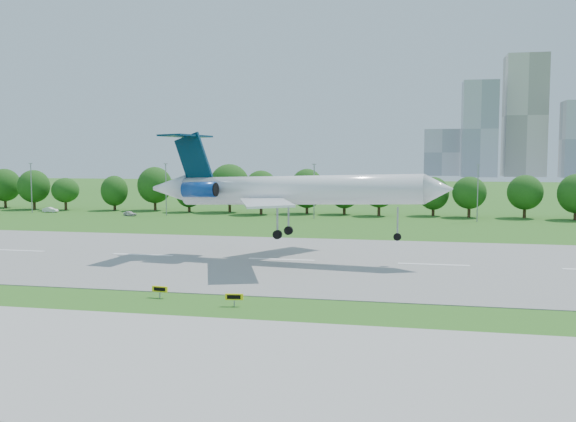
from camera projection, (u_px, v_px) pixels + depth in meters
The scene contains 10 objects.
ground at pixel (40, 292), 65.88m from camera, with size 600.00×600.00×0.00m, color #2C631A.
runway at pixel (143, 255), 90.26m from camera, with size 400.00×45.00×0.08m, color gray.
tree_line at pixel (260, 188), 155.08m from camera, with size 288.40×8.40×10.40m.
light_poles at pixel (238, 189), 145.82m from camera, with size 175.90×0.25×12.19m.
skyline at pixel (517, 130), 423.96m from camera, with size 127.00×52.00×80.00m.
airliner at pixel (284, 189), 85.53m from camera, with size 41.78×30.31×14.20m.
taxi_sign_centre at pixel (160, 289), 63.27m from camera, with size 1.66×0.37×1.16m.
taxi_sign_right at pixel (234, 297), 59.69m from camera, with size 1.71×0.43×1.19m.
service_vehicle_a at pixel (50, 210), 158.32m from camera, with size 1.32×3.80×1.25m, color silver.
service_vehicle_b at pixel (130, 213), 148.92m from camera, with size 1.38×3.43×1.17m, color silver.
Camera 1 is at (38.23, -58.35, 14.04)m, focal length 40.00 mm.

